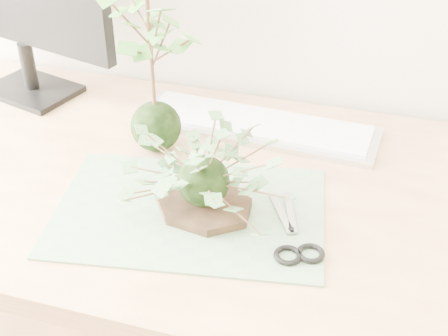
{
  "coord_description": "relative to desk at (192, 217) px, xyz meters",
  "views": [
    {
      "loc": [
        0.24,
        0.36,
        1.39
      ],
      "look_at": [
        0.0,
        1.14,
        0.84
      ],
      "focal_mm": 50.0,
      "sensor_mm": 36.0,
      "label": 1
    }
  ],
  "objects": [
    {
      "name": "scissors",
      "position": [
        0.21,
        -0.13,
        0.1
      ],
      "size": [
        0.09,
        0.19,
        0.01
      ],
      "rotation": [
        0.0,
        0.0,
        0.41
      ],
      "color": "gray",
      "rests_on": "cutting_mat"
    },
    {
      "name": "keyboard",
      "position": [
        0.07,
        0.21,
        0.1
      ],
      "size": [
        0.5,
        0.17,
        0.02
      ],
      "rotation": [
        0.0,
        0.0,
        -0.05
      ],
      "color": "#BCBCBC",
      "rests_on": "desk"
    },
    {
      "name": "stone_dish",
      "position": [
        0.05,
        -0.08,
        0.1
      ],
      "size": [
        0.2,
        0.2,
        0.01
      ],
      "primitive_type": "cylinder",
      "rotation": [
        0.0,
        0.0,
        -0.16
      ],
      "color": "black",
      "rests_on": "cutting_mat"
    },
    {
      "name": "ivy_kokedama",
      "position": [
        0.05,
        -0.08,
        0.19
      ],
      "size": [
        0.31,
        0.31,
        0.17
      ],
      "rotation": [
        0.0,
        0.0,
        0.36
      ],
      "color": "black",
      "rests_on": "stone_dish"
    },
    {
      "name": "cutting_mat",
      "position": [
        0.03,
        -0.09,
        0.09
      ],
      "size": [
        0.49,
        0.37,
        0.0
      ],
      "primitive_type": "cube",
      "rotation": [
        0.0,
        0.0,
        0.16
      ],
      "color": "#6B9467",
      "rests_on": "desk"
    },
    {
      "name": "desk",
      "position": [
        0.0,
        0.0,
        0.0
      ],
      "size": [
        1.6,
        0.7,
        0.74
      ],
      "color": "#DDB177",
      "rests_on": "ground_plane"
    },
    {
      "name": "maple_kokedama",
      "position": [
        -0.1,
        0.08,
        0.37
      ],
      "size": [
        0.27,
        0.27,
        0.41
      ],
      "rotation": [
        0.0,
        0.0,
        0.26
      ],
      "color": "black",
      "rests_on": "desk"
    }
  ]
}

